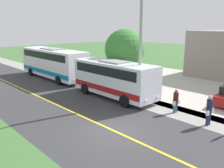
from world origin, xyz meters
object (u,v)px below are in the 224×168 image
object	(u,v)px
shuttle_bus_front	(114,77)
pedestrian_waiting	(176,100)
street_light_pole	(139,45)
tree_curbside	(125,49)
transit_bus_rear	(53,62)
pedestrian_with_bags	(209,109)

from	to	relation	value
shuttle_bus_front	pedestrian_waiting	bearing A→B (deg)	95.50
street_light_pole	tree_curbside	bearing A→B (deg)	-122.69
shuttle_bus_front	street_light_pole	world-z (taller)	street_light_pole
shuttle_bus_front	transit_bus_rear	xyz separation A→B (m)	(-0.07, -9.84, 0.17)
transit_bus_rear	pedestrian_waiting	size ratio (longest dim) A/B	6.33
shuttle_bus_front	tree_curbside	size ratio (longest dim) A/B	1.42
pedestrian_waiting	tree_curbside	xyz separation A→B (m)	(-2.40, -7.13, 2.73)
street_light_pole	pedestrian_with_bags	bearing A→B (deg)	87.28
shuttle_bus_front	tree_curbside	distance (m)	3.90
street_light_pole	tree_curbside	distance (m)	4.73
pedestrian_waiting	pedestrian_with_bags	bearing A→B (deg)	80.93
pedestrian_with_bags	street_light_pole	bearing A→B (deg)	-92.72
pedestrian_waiting	tree_curbside	bearing A→B (deg)	-108.60
pedestrian_waiting	street_light_pole	world-z (taller)	street_light_pole
shuttle_bus_front	tree_curbside	bearing A→B (deg)	-149.76
pedestrian_with_bags	street_light_pole	world-z (taller)	street_light_pole
pedestrian_waiting	transit_bus_rear	bearing A→B (deg)	-88.31
pedestrian_waiting	tree_curbside	world-z (taller)	tree_curbside
transit_bus_rear	street_light_pole	distance (m)	12.33
pedestrian_waiting	street_light_pole	xyz separation A→B (m)	(0.13, -3.19, 3.47)
shuttle_bus_front	street_light_pole	xyz separation A→B (m)	(-0.40, 2.23, 2.68)
tree_curbside	pedestrian_with_bags	bearing A→B (deg)	73.78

